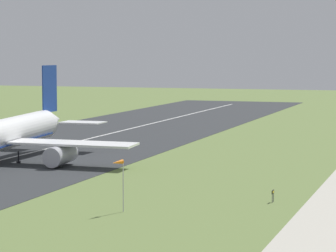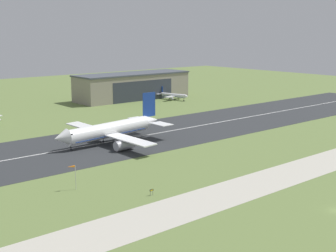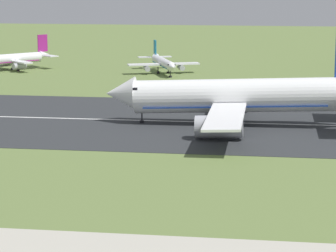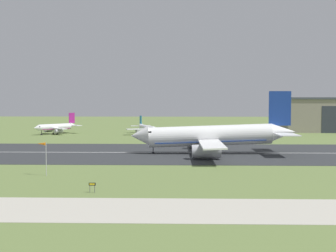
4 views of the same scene
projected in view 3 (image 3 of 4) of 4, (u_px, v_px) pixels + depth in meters
ground_plane at (246, 198)px, 95.81m from camera, size 644.62×644.62×0.00m
runway_strip at (259, 124)px, 143.26m from camera, size 404.62×52.38×0.06m
runway_centreline at (259, 123)px, 143.26m from camera, size 364.16×0.70×0.01m
airplane_landing at (237, 97)px, 140.93m from camera, size 48.65×54.86×18.45m
airplane_parked_west at (163, 63)px, 214.98m from camera, size 19.28×24.92×8.16m
airplane_parked_east at (15, 59)px, 221.73m from camera, size 19.86×20.78×9.53m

